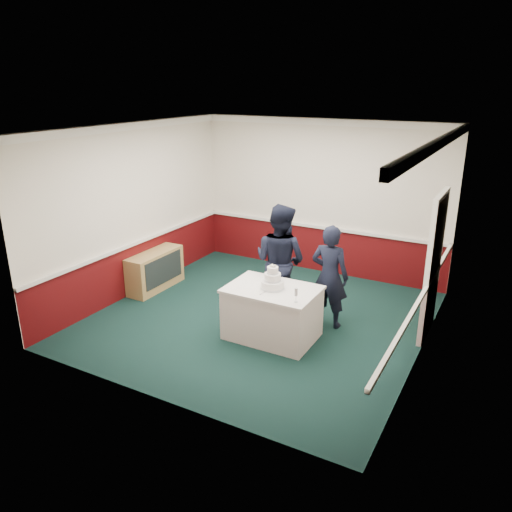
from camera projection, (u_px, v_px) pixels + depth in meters
The scene contains 9 objects.
ground at pixel (259, 318), 8.09m from camera, with size 5.00×5.00×0.00m, color black.
room_shell at pixel (282, 192), 7.91m from camera, with size 5.00×5.00×3.00m.
sideboard at pixel (155, 270), 9.16m from camera, with size 0.41×1.20×0.70m.
cake_table at pixel (272, 312), 7.38m from camera, with size 1.32×0.92×0.79m.
wedding_cake at pixel (272, 281), 7.22m from camera, with size 0.35×0.35×0.36m.
cake_knife at pixel (264, 292), 7.10m from camera, with size 0.01×0.22×0.01m, color silver.
champagne_flute at pixel (296, 293), 6.75m from camera, with size 0.05×0.05×0.21m.
person_man at pixel (280, 261), 7.94m from camera, with size 0.90×0.70×1.86m, color black.
person_woman at pixel (330, 276), 7.62m from camera, with size 0.59×0.39×1.63m, color black.
Camera 1 is at (3.46, -6.43, 3.63)m, focal length 35.00 mm.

